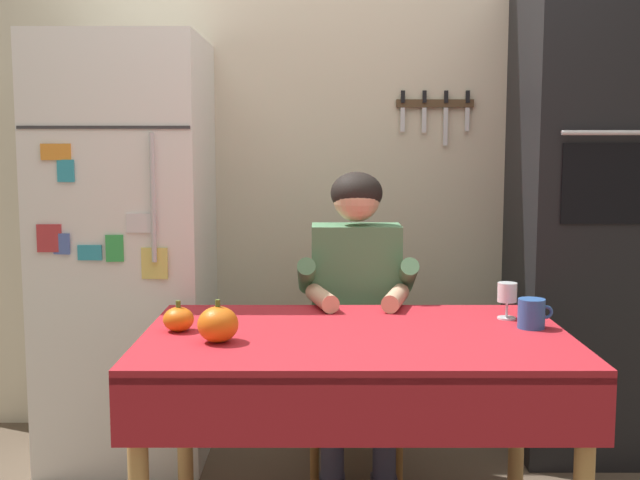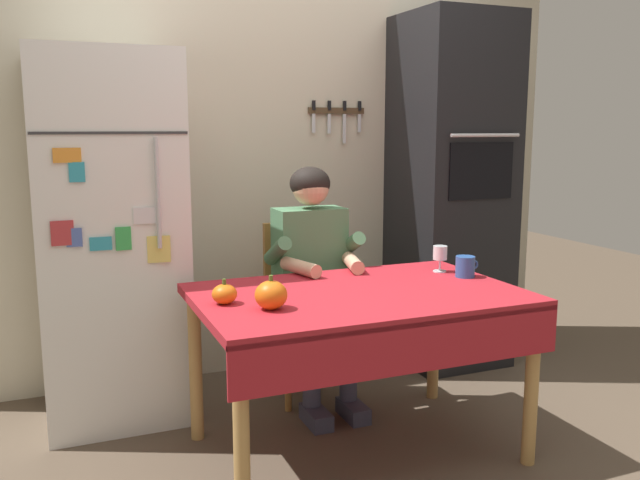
% 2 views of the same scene
% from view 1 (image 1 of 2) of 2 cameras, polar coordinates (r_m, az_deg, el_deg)
% --- Properties ---
extents(back_wall_assembly, '(3.70, 0.13, 2.60)m').
position_cam_1_polar(back_wall_assembly, '(3.86, 2.37, 5.99)').
color(back_wall_assembly, beige).
rests_on(back_wall_assembly, ground).
extents(refrigerator, '(0.68, 0.71, 1.80)m').
position_cam_1_polar(refrigerator, '(3.59, -13.52, -0.67)').
color(refrigerator, white).
rests_on(refrigerator, ground).
extents(wall_oven, '(0.60, 0.64, 2.10)m').
position_cam_1_polar(wall_oven, '(3.71, 18.23, 1.74)').
color(wall_oven, black).
rests_on(wall_oven, ground).
extents(dining_table, '(1.40, 0.90, 0.74)m').
position_cam_1_polar(dining_table, '(2.68, 2.42, -8.39)').
color(dining_table, tan).
rests_on(dining_table, ground).
extents(chair_behind_person, '(0.40, 0.40, 0.93)m').
position_cam_1_polar(chair_behind_person, '(3.49, 2.30, -7.23)').
color(chair_behind_person, '#9E6B33').
rests_on(chair_behind_person, ground).
extents(seated_person, '(0.47, 0.55, 1.25)m').
position_cam_1_polar(seated_person, '(3.25, 2.46, -4.18)').
color(seated_person, '#38384C').
rests_on(seated_person, ground).
extents(coffee_mug, '(0.12, 0.09, 0.10)m').
position_cam_1_polar(coffee_mug, '(2.82, 14.57, -5.03)').
color(coffee_mug, '#2D569E').
rests_on(coffee_mug, dining_table).
extents(wine_glass, '(0.07, 0.07, 0.13)m').
position_cam_1_polar(wine_glass, '(2.94, 12.92, -3.75)').
color(wine_glass, white).
rests_on(wine_glass, dining_table).
extents(pumpkin_large, '(0.13, 0.13, 0.14)m').
position_cam_1_polar(pumpkin_large, '(2.56, -7.36, -5.93)').
color(pumpkin_large, orange).
rests_on(pumpkin_large, dining_table).
extents(pumpkin_medium, '(0.10, 0.10, 0.10)m').
position_cam_1_polar(pumpkin_medium, '(2.73, -10.10, -5.53)').
color(pumpkin_medium, orange).
rests_on(pumpkin_medium, dining_table).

